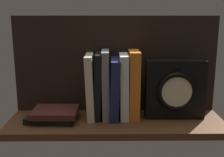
{
  "coord_description": "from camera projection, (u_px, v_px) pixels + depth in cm",
  "views": [
    {
      "loc": [
        -2.67,
        -102.36,
        40.07
      ],
      "look_at": [
        -1.53,
        4.01,
        15.27
      ],
      "focal_mm": 46.2,
      "sensor_mm": 36.0,
      "label": 1
    }
  ],
  "objects": [
    {
      "name": "book_cream_twain",
      "position": [
        90.0,
        86.0,
        1.1
      ],
      "size": [
        3.57,
        14.61,
        24.43
      ],
      "primitive_type": "cube",
      "rotation": [
        0.0,
        -0.03,
        0.0
      ],
      "color": "beige",
      "rests_on": "ground_plane"
    },
    {
      "name": "framed_clock",
      "position": [
        175.0,
        89.0,
        1.09
      ],
      "size": [
        22.38,
        7.32,
        22.38
      ],
      "color": "black",
      "rests_on": "ground_plane"
    },
    {
      "name": "book_navy_bierce",
      "position": [
        115.0,
        88.0,
        1.1
      ],
      "size": [
        4.15,
        15.0,
        22.77
      ],
      "primitive_type": "cube",
      "rotation": [
        0.0,
        0.03,
        0.0
      ],
      "color": "#192147",
      "rests_on": "ground_plane"
    },
    {
      "name": "back_panel",
      "position": [
        116.0,
        64.0,
        1.16
      ],
      "size": [
        81.07,
        1.2,
        38.56
      ],
      "primitive_type": "cube",
      "color": "black",
      "rests_on": "ground_plane"
    },
    {
      "name": "book_gray_chess",
      "position": [
        106.0,
        85.0,
        1.1
      ],
      "size": [
        3.03,
        12.43,
        25.87
      ],
      "primitive_type": "cube",
      "rotation": [
        0.0,
        -0.01,
        0.0
      ],
      "color": "gray",
      "rests_on": "ground_plane"
    },
    {
      "name": "ground_plane",
      "position": [
        116.0,
        123.0,
        1.09
      ],
      "size": [
        81.07,
        25.41,
        2.5
      ],
      "primitive_type": "cube",
      "color": "#4C2D19"
    },
    {
      "name": "book_black_skeptic",
      "position": [
        98.0,
        86.0,
        1.1
      ],
      "size": [
        3.37,
        12.72,
        24.97
      ],
      "primitive_type": "cube",
      "rotation": [
        0.0,
        0.03,
        0.0
      ],
      "color": "black",
      "rests_on": "ground_plane"
    },
    {
      "name": "book_stack_side",
      "position": [
        53.0,
        115.0,
        1.08
      ],
      "size": [
        19.33,
        13.75,
        4.44
      ],
      "color": "black",
      "rests_on": "ground_plane"
    },
    {
      "name": "book_orange_pandolfini",
      "position": [
        134.0,
        85.0,
        1.1
      ],
      "size": [
        3.93,
        12.38,
        25.79
      ],
      "primitive_type": "cube",
      "rotation": [
        0.0,
        0.0,
        0.0
      ],
      "color": "orange",
      "rests_on": "ground_plane"
    },
    {
      "name": "book_white_catcher",
      "position": [
        124.0,
        86.0,
        1.1
      ],
      "size": [
        3.46,
        12.82,
        24.5
      ],
      "primitive_type": "cube",
      "rotation": [
        0.0,
        -0.01,
        0.0
      ],
      "color": "silver",
      "rests_on": "ground_plane"
    }
  ]
}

